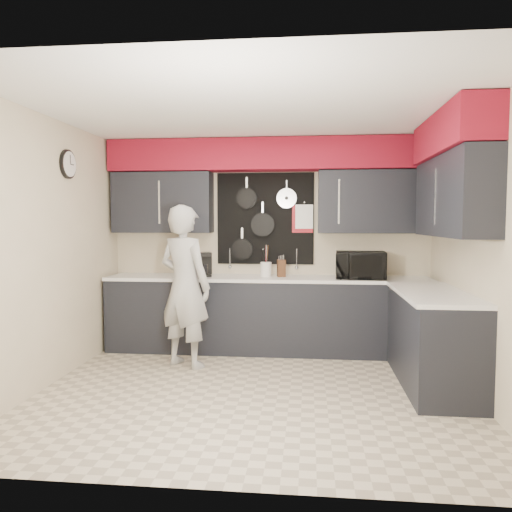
# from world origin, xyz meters

# --- Properties ---
(ground) EXTENTS (4.00, 4.00, 0.00)m
(ground) POSITION_xyz_m (0.00, 0.00, 0.00)
(ground) COLOR beige
(ground) RESTS_ON ground
(back_wall_assembly) EXTENTS (4.00, 0.36, 2.60)m
(back_wall_assembly) POSITION_xyz_m (0.01, 1.60, 2.01)
(back_wall_assembly) COLOR beige
(back_wall_assembly) RESTS_ON ground
(right_wall_assembly) EXTENTS (0.36, 3.50, 2.60)m
(right_wall_assembly) POSITION_xyz_m (1.85, 0.26, 1.94)
(right_wall_assembly) COLOR beige
(right_wall_assembly) RESTS_ON ground
(left_wall_assembly) EXTENTS (0.05, 3.50, 2.60)m
(left_wall_assembly) POSITION_xyz_m (-1.99, 0.02, 1.33)
(left_wall_assembly) COLOR beige
(left_wall_assembly) RESTS_ON ground
(base_cabinets) EXTENTS (3.95, 2.20, 0.92)m
(base_cabinets) POSITION_xyz_m (0.49, 1.13, 0.46)
(base_cabinets) COLOR black
(base_cabinets) RESTS_ON ground
(microwave) EXTENTS (0.60, 0.42, 0.32)m
(microwave) POSITION_xyz_m (1.11, 1.36, 1.08)
(microwave) COLOR black
(microwave) RESTS_ON base_cabinets
(knife_block) EXTENTS (0.11, 0.11, 0.21)m
(knife_block) POSITION_xyz_m (0.17, 1.46, 1.02)
(knife_block) COLOR #3D2213
(knife_block) RESTS_ON base_cabinets
(utensil_crock) EXTENTS (0.14, 0.14, 0.18)m
(utensil_crock) POSITION_xyz_m (-0.02, 1.49, 1.01)
(utensil_crock) COLOR white
(utensil_crock) RESTS_ON base_cabinets
(coffee_maker) EXTENTS (0.22, 0.24, 0.30)m
(coffee_maker) POSITION_xyz_m (-0.77, 1.41, 1.07)
(coffee_maker) COLOR black
(coffee_maker) RESTS_ON base_cabinets
(person) EXTENTS (0.77, 0.67, 1.77)m
(person) POSITION_xyz_m (-0.85, 0.73, 0.88)
(person) COLOR #A7A7A5
(person) RESTS_ON ground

